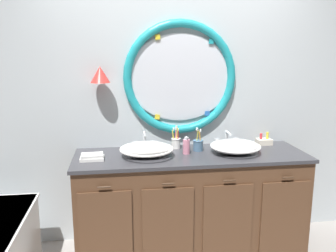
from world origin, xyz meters
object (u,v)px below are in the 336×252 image
Objects in this scene: sink_basin_left at (147,149)px; sink_basin_right at (235,146)px; toothbrush_holder_left at (176,142)px; toothbrush_holder_right at (198,145)px; soap_dispenser at (186,146)px; folded_hand_towel at (92,157)px; toiletry_basket at (264,141)px.

sink_basin_right is at bearing 0.00° from sink_basin_left.
toothbrush_holder_left is at bearing 155.23° from sink_basin_right.
toothbrush_holder_right is 0.15m from soap_dispenser.
toothbrush_holder_right is 0.93m from folded_hand_towel.
sink_basin_left is 0.45m from folded_hand_towel.
toothbrush_holder_left reaches higher than sink_basin_right.
folded_hand_towel is 1.61m from toiletry_basket.
sink_basin_left is at bearing -166.01° from toothbrush_holder_right.
folded_hand_towel is (-0.80, -0.06, -0.05)m from soap_dispenser.
toothbrush_holder_right reaches higher than soap_dispenser.
toiletry_basket is at bearing 14.52° from soap_dispenser.
sink_basin_left is 0.35m from soap_dispenser.
soap_dispenser is 0.82m from toiletry_basket.
sink_basin_right is 2.09× the size of toothbrush_holder_right.
sink_basin_left is at bearing -180.00° from sink_basin_right.
sink_basin_left is 1.17m from toiletry_basket.
sink_basin_left reaches higher than folded_hand_towel.
toothbrush_holder_right is 1.10× the size of folded_hand_towel.
sink_basin_right is at bearing 1.19° from folded_hand_towel.
sink_basin_left is at bearing 3.25° from folded_hand_towel.
sink_basin_left is at bearing -141.83° from toothbrush_holder_left.
toiletry_basket is (0.79, 0.21, -0.04)m from soap_dispenser.
soap_dispenser is at bearing 175.28° from sink_basin_right.
toothbrush_holder_left is at bearing 18.83° from folded_hand_towel.
folded_hand_towel is at bearing -175.63° from soap_dispenser.
toothbrush_holder_left is at bearing 38.17° from sink_basin_left.
toothbrush_holder_left is 0.85m from toiletry_basket.
folded_hand_towel is at bearing -171.18° from toothbrush_holder_right.
sink_basin_right reaches higher than folded_hand_towel.
toothbrush_holder_right reaches higher than sink_basin_left.
toothbrush_holder_left is 1.02× the size of toothbrush_holder_right.
toothbrush_holder_right is at bearing 33.63° from soap_dispenser.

